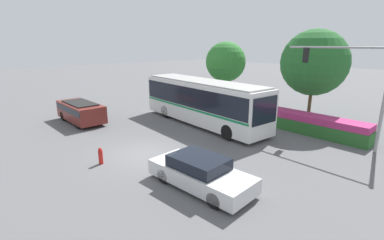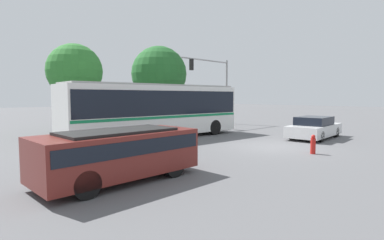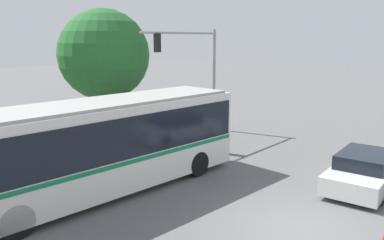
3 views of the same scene
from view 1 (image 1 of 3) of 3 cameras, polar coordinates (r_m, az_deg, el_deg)
name	(u,v)px [view 1 (image 1 of 3)]	position (r m, az deg, el deg)	size (l,w,h in m)	color
ground_plane	(145,154)	(15.61, -9.60, -6.86)	(140.00, 140.00, 0.00)	#5B5B5E
city_bus	(202,99)	(20.69, 2.15, 4.23)	(11.48, 3.36, 3.28)	silver
sedan_foreground	(200,173)	(11.85, 1.70, -10.72)	(4.79, 2.22, 1.33)	silver
suv_left_lane	(81,111)	(22.93, -21.85, 1.81)	(4.87, 2.03, 1.56)	maroon
traffic_light_pole	(356,78)	(18.26, 30.55, 7.48)	(5.78, 0.24, 5.87)	gray
flowering_hedge	(314,125)	(20.27, 23.73, -0.91)	(6.93, 1.49, 1.26)	#286028
street_tree_left	(226,62)	(26.16, 6.92, 11.71)	(3.64, 3.64, 6.08)	brown
street_tree_centre	(314,63)	(22.55, 23.77, 10.69)	(4.80, 4.80, 6.92)	brown
fire_hydrant	(101,156)	(14.76, -18.22, -7.04)	(0.22, 0.22, 0.86)	red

